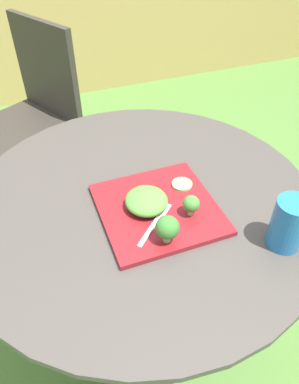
{
  "coord_description": "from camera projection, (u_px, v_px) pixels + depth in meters",
  "views": [
    {
      "loc": [
        -0.23,
        -0.67,
        1.39
      ],
      "look_at": [
        0.01,
        -0.03,
        0.78
      ],
      "focal_mm": 34.14,
      "sensor_mm": 36.0,
      "label": 1
    }
  ],
  "objects": [
    {
      "name": "lettuce_mound",
      "position": [
        146.0,
        201.0,
        0.9
      ],
      "size": [
        0.11,
        0.11,
        0.04
      ],
      "primitive_type": "ellipsoid",
      "color": "#519338",
      "rests_on": "salad_plate"
    },
    {
      "name": "ground_plane",
      "position": [
        144.0,
        333.0,
        1.46
      ],
      "size": [
        12.0,
        12.0,
        0.0
      ],
      "primitive_type": "plane",
      "color": "#4C7533"
    },
    {
      "name": "broccoli_floret_1",
      "position": [
        169.0,
        227.0,
        0.81
      ],
      "size": [
        0.05,
        0.05,
        0.07
      ],
      "color": "#99B770",
      "rests_on": "salad_plate"
    },
    {
      "name": "patio_chair",
      "position": [
        34.0,
        106.0,
        1.76
      ],
      "size": [
        0.6,
        0.6,
        0.9
      ],
      "color": "#332D28",
      "rests_on": "ground_plane"
    },
    {
      "name": "fork",
      "position": [
        157.0,
        220.0,
        0.88
      ],
      "size": [
        0.12,
        0.12,
        0.0
      ],
      "color": "silver",
      "rests_on": "salad_plate"
    },
    {
      "name": "cucumber_slice_0",
      "position": [
        182.0,
        184.0,
        0.97
      ],
      "size": [
        0.05,
        0.05,
        0.01
      ],
      "primitive_type": "cylinder",
      "color": "#8EB766",
      "rests_on": "salad_plate"
    },
    {
      "name": "broccoli_floret_0",
      "position": [
        191.0,
        204.0,
        0.87
      ],
      "size": [
        0.04,
        0.04,
        0.05
      ],
      "color": "#99B770",
      "rests_on": "salad_plate"
    },
    {
      "name": "salad_plate",
      "position": [
        158.0,
        209.0,
        0.92
      ],
      "size": [
        0.29,
        0.29,
        0.01
      ],
      "primitive_type": "cube",
      "color": "maroon",
      "rests_on": "patio_table"
    },
    {
      "name": "drinking_glass",
      "position": [
        288.0,
        226.0,
        0.81
      ],
      "size": [
        0.08,
        0.08,
        0.13
      ],
      "color": "#236BA8",
      "rests_on": "patio_table"
    },
    {
      "name": "patio_table",
      "position": [
        143.0,
        257.0,
        1.13
      ],
      "size": [
        0.93,
        0.93,
        0.74
      ],
      "color": "#423D38",
      "rests_on": "ground_plane"
    }
  ]
}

